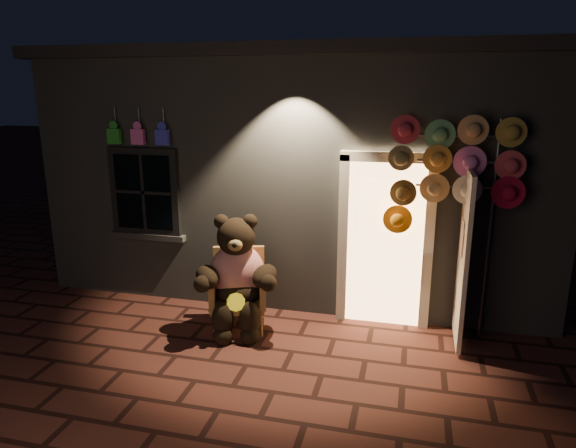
% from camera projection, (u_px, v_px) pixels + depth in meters
% --- Properties ---
extents(ground, '(60.00, 60.00, 0.00)m').
position_uv_depth(ground, '(246.00, 365.00, 5.58)').
color(ground, '#52271F').
rests_on(ground, ground).
extents(shop_building, '(7.30, 5.95, 3.51)m').
position_uv_depth(shop_building, '(317.00, 159.00, 8.87)').
color(shop_building, slate).
rests_on(shop_building, ground).
extents(wicker_armchair, '(0.81, 0.77, 0.98)m').
position_uv_depth(wicker_armchair, '(239.00, 289.00, 6.41)').
color(wicker_armchair, '#B38E45').
rests_on(wicker_armchair, ground).
extents(teddy_bear, '(1.05, 0.95, 1.50)m').
position_uv_depth(teddy_bear, '(237.00, 276.00, 6.24)').
color(teddy_bear, red).
rests_on(teddy_bear, ground).
extents(hat_rack, '(1.49, 0.22, 2.62)m').
position_uv_depth(hat_rack, '(451.00, 169.00, 5.77)').
color(hat_rack, '#59595E').
rests_on(hat_rack, ground).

